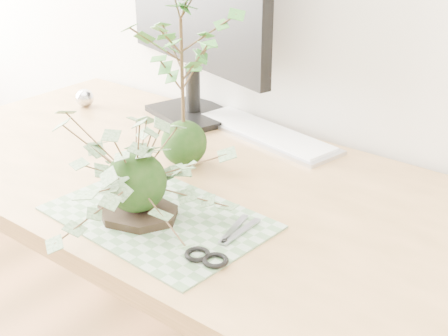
{
  "coord_description": "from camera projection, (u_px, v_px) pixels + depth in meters",
  "views": [
    {
      "loc": [
        0.64,
        0.35,
        1.31
      ],
      "look_at": [
        0.0,
        1.14,
        0.84
      ],
      "focal_mm": 50.0,
      "sensor_mm": 36.0,
      "label": 1
    }
  ],
  "objects": [
    {
      "name": "desk",
      "position": [
        223.0,
        226.0,
        1.31
      ],
      "size": [
        1.6,
        0.7,
        0.74
      ],
      "color": "tan",
      "rests_on": "ground_plane"
    },
    {
      "name": "scissors",
      "position": [
        212.0,
        250.0,
        1.04
      ],
      "size": [
        0.08,
        0.18,
        0.01
      ],
      "rotation": [
        0.0,
        0.0,
        0.14
      ],
      "color": "#9696A0",
      "rests_on": "cutting_mat"
    },
    {
      "name": "monitor",
      "position": [
        194.0,
        4.0,
        1.54
      ],
      "size": [
        0.56,
        0.22,
        0.51
      ],
      "rotation": [
        0.0,
        0.0,
        -0.28
      ],
      "color": "black",
      "rests_on": "desk"
    },
    {
      "name": "foil_ball",
      "position": [
        85.0,
        98.0,
        1.71
      ],
      "size": [
        0.05,
        0.05,
        0.05
      ],
      "primitive_type": "sphere",
      "color": "silver",
      "rests_on": "desk"
    },
    {
      "name": "ivy_kokedama",
      "position": [
        134.0,
        155.0,
        1.1
      ],
      "size": [
        0.4,
        0.4,
        0.22
      ],
      "rotation": [
        0.0,
        0.0,
        0.35
      ],
      "color": "black",
      "rests_on": "stone_dish"
    },
    {
      "name": "stone_dish",
      "position": [
        138.0,
        213.0,
        1.15
      ],
      "size": [
        0.2,
        0.2,
        0.01
      ],
      "primitive_type": "cylinder",
      "rotation": [
        0.0,
        0.0,
        0.3
      ],
      "color": "black",
      "rests_on": "cutting_mat"
    },
    {
      "name": "keyboard",
      "position": [
        265.0,
        133.0,
        1.53
      ],
      "size": [
        0.43,
        0.19,
        0.02
      ],
      "rotation": [
        0.0,
        0.0,
        -0.18
      ],
      "color": "#B7B7C1",
      "rests_on": "desk"
    },
    {
      "name": "cutting_mat",
      "position": [
        158.0,
        217.0,
        1.16
      ],
      "size": [
        0.42,
        0.29,
        0.0
      ],
      "primitive_type": "cube",
      "rotation": [
        0.0,
        0.0,
        -0.06
      ],
      "color": "#567D51",
      "rests_on": "desk"
    },
    {
      "name": "maple_kokedama",
      "position": [
        181.0,
        31.0,
        1.25
      ],
      "size": [
        0.27,
        0.27,
        0.42
      ],
      "rotation": [
        0.0,
        0.0,
        -0.24
      ],
      "color": "black",
      "rests_on": "desk"
    }
  ]
}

